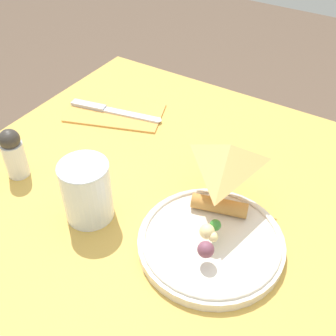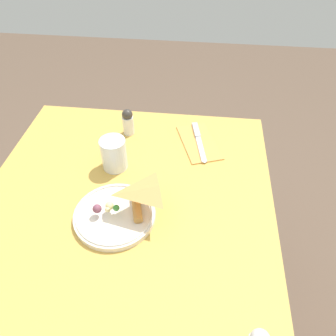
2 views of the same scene
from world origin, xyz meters
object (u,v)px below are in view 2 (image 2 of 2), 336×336
plate_pizza (115,214)px  dining_table (119,259)px  napkin_folded (199,142)px  butter_knife (199,139)px  milk_glass (114,155)px  pepper_shaker (128,122)px

plate_pizza → dining_table: bearing=11.7°
napkin_folded → butter_knife: 0.01m
napkin_folded → milk_glass: bearing=-60.4°
plate_pizza → napkin_folded: bearing=148.5°
dining_table → milk_glass: 0.31m
milk_glass → pepper_shaker: (-0.17, 0.01, 0.00)m
plate_pizza → butter_knife: bearing=149.5°
plate_pizza → napkin_folded: (-0.34, 0.21, -0.01)m
milk_glass → pepper_shaker: milk_glass is taller
butter_knife → napkin_folded: bearing=-0.0°
dining_table → pepper_shaker: bearing=-173.3°
milk_glass → butter_knife: milk_glass is taller
napkin_folded → pepper_shaker: (-0.03, -0.25, 0.05)m
dining_table → napkin_folded: napkin_folded is taller
napkin_folded → dining_table: bearing=-25.5°
milk_glass → napkin_folded: size_ratio=0.46×
napkin_folded → butter_knife: butter_knife is taller
pepper_shaker → napkin_folded: bearing=83.7°
plate_pizza → milk_glass: 0.20m
dining_table → butter_knife: (-0.42, 0.19, 0.11)m
plate_pizza → napkin_folded: 0.40m
milk_glass → dining_table: bearing=12.7°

